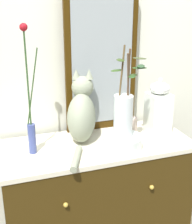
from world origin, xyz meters
TOP-DOWN VIEW (x-y plane):
  - wall_back at (0.00, 0.29)m, footprint 4.40×0.08m
  - sideboard at (0.00, -0.00)m, footprint 1.03×0.45m
  - mirror_leaning at (0.10, 0.19)m, footprint 0.41×0.03m
  - cat_sitting at (-0.06, 0.07)m, footprint 0.26×0.46m
  - vase_slim_green at (-0.33, 0.01)m, footprint 0.08×0.04m
  - bowl_porcelain at (0.11, -0.10)m, footprint 0.20×0.20m
  - vase_glass_clear at (0.11, -0.10)m, footprint 0.17×0.15m
  - jar_lidded_porcelain at (0.37, 0.01)m, footprint 0.12×0.12m
  - candle_pillar at (0.25, 0.07)m, footprint 0.05×0.05m

SIDE VIEW (x-z plane):
  - sideboard at x=0.00m, z-range 0.00..0.82m
  - bowl_porcelain at x=0.11m, z-range 0.82..0.89m
  - candle_pillar at x=0.25m, z-range 0.82..0.92m
  - jar_lidded_porcelain at x=0.37m, z-range 0.81..1.13m
  - cat_sitting at x=-0.06m, z-range 0.79..1.17m
  - vase_slim_green at x=-0.33m, z-range 0.70..1.33m
  - vase_glass_clear at x=0.11m, z-range 0.79..1.25m
  - mirror_leaning at x=0.10m, z-range 0.82..1.61m
  - wall_back at x=0.00m, z-range 0.00..2.60m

